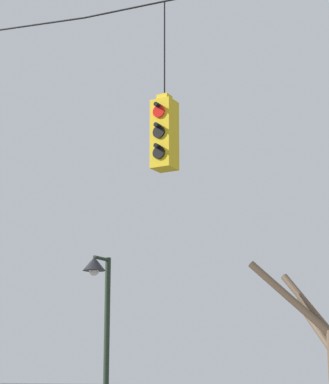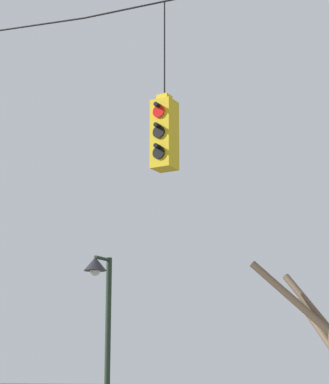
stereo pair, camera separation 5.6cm
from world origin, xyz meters
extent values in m
cylinder|color=black|center=(-4.35, -0.11, 8.31)|extent=(2.18, 0.03, 0.27)
cylinder|color=black|center=(-2.17, -0.11, 8.13)|extent=(2.18, 0.03, 0.15)
cube|color=yellow|center=(-1.67, -0.11, 5.82)|extent=(0.34, 0.34, 1.11)
cube|color=yellow|center=(-1.67, -0.11, 6.42)|extent=(0.19, 0.19, 0.10)
cylinder|color=black|center=(-1.67, -0.11, 7.28)|extent=(0.02, 0.02, 1.62)
cylinder|color=red|center=(-1.67, -0.30, 6.15)|extent=(0.20, 0.03, 0.20)
cylinder|color=black|center=(-1.67, -0.34, 6.24)|extent=(0.07, 0.12, 0.07)
cylinder|color=black|center=(-1.67, -0.30, 5.82)|extent=(0.20, 0.03, 0.20)
cylinder|color=black|center=(-1.67, -0.34, 5.91)|extent=(0.07, 0.12, 0.07)
cylinder|color=black|center=(-1.67, -0.30, 5.48)|extent=(0.20, 0.03, 0.20)
cylinder|color=black|center=(-1.67, -0.34, 5.57)|extent=(0.07, 0.12, 0.07)
cylinder|color=red|center=(-1.67, 0.07, 6.15)|extent=(0.20, 0.03, 0.20)
cylinder|color=black|center=(-1.67, 0.12, 6.24)|extent=(0.07, 0.12, 0.07)
cylinder|color=black|center=(-1.67, 0.07, 5.82)|extent=(0.20, 0.03, 0.20)
cylinder|color=black|center=(-1.67, 0.12, 5.91)|extent=(0.07, 0.12, 0.07)
cylinder|color=black|center=(-1.67, 0.07, 5.48)|extent=(0.20, 0.03, 0.20)
cylinder|color=black|center=(-1.67, 0.12, 5.57)|extent=(0.07, 0.12, 0.07)
cylinder|color=#233323|center=(-4.96, 3.39, 2.29)|extent=(0.12, 0.12, 4.58)
cylinder|color=#233323|center=(-4.96, 3.13, 4.53)|extent=(0.07, 0.52, 0.07)
cone|color=#232328|center=(-4.96, 2.86, 4.38)|extent=(0.47, 0.47, 0.28)
sphere|color=silver|center=(-4.96, 2.86, 4.24)|extent=(0.21, 0.21, 0.21)
cylinder|color=brown|center=(-2.43, 7.75, 3.92)|extent=(2.06, 0.75, 1.98)
cylinder|color=brown|center=(-2.17, 8.22, 3.79)|extent=(1.55, 0.62, 1.73)
cylinder|color=brown|center=(-2.15, 8.67, 3.31)|extent=(1.53, 1.50, 1.60)
camera|label=1|loc=(3.68, -9.87, 2.24)|focal=70.00mm
camera|label=2|loc=(3.73, -9.84, 2.24)|focal=70.00mm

